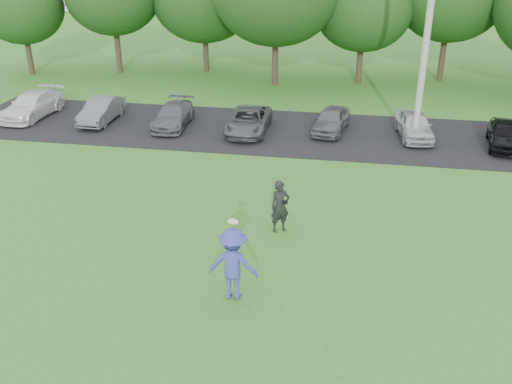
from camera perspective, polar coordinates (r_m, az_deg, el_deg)
ground at (r=15.40m, az=-2.27°, el=-9.88°), size 100.00×100.00×0.00m
parking_lot at (r=26.94m, az=3.50°, el=6.00°), size 32.00×6.50×0.03m
utility_pole at (r=25.24m, az=16.69°, el=14.52°), size 0.28×0.28×9.22m
frisbee_player at (r=14.65m, az=-2.32°, el=-7.20°), size 1.30×0.76×2.25m
camera_bystander at (r=17.83m, az=2.42°, el=-1.46°), size 0.74×0.66×1.71m
parked_cars at (r=26.84m, az=2.04°, el=7.28°), size 28.03×4.45×1.21m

